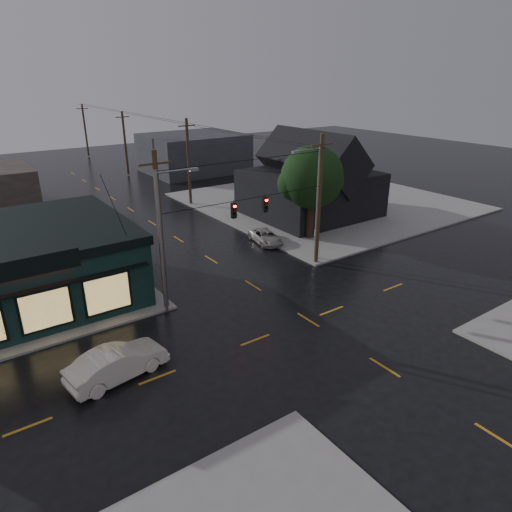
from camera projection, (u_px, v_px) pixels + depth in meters
ground_plane at (308, 320)px, 28.22m from camera, size 160.00×160.00×0.00m
sidewalk_ne at (324, 201)px, 54.04m from camera, size 28.00×28.00×0.15m
ne_building at (311, 173)px, 47.45m from camera, size 12.60×11.60×8.75m
corner_tree at (312, 178)px, 39.99m from camera, size 5.58×5.58×8.34m
utility_pole_nw at (167, 308)px, 29.68m from camera, size 2.00×0.32×10.15m
utility_pole_ne at (316, 263)px, 36.62m from camera, size 2.00×0.32×10.15m
utility_pole_far_a at (191, 204)px, 52.93m from camera, size 2.00×0.32×9.65m
utility_pole_far_b at (129, 175)px, 68.10m from camera, size 2.00×0.32×9.15m
utility_pole_far_c at (89, 156)px, 83.28m from camera, size 2.00×0.32×9.15m
span_signal_assembly at (250, 207)px, 31.07m from camera, size 13.00×0.48×1.23m
streetlight_nw at (167, 313)px, 28.99m from camera, size 5.40×0.30×9.15m
streetlight_ne at (315, 259)px, 37.42m from camera, size 5.40×0.30×9.15m
bg_building_east at (194, 153)px, 69.85m from camera, size 14.00×12.00×5.60m
sedan_cream at (117, 363)px, 22.61m from camera, size 5.24×2.55×1.65m
suv_silver at (266, 237)px, 40.78m from camera, size 2.69×4.44×1.15m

